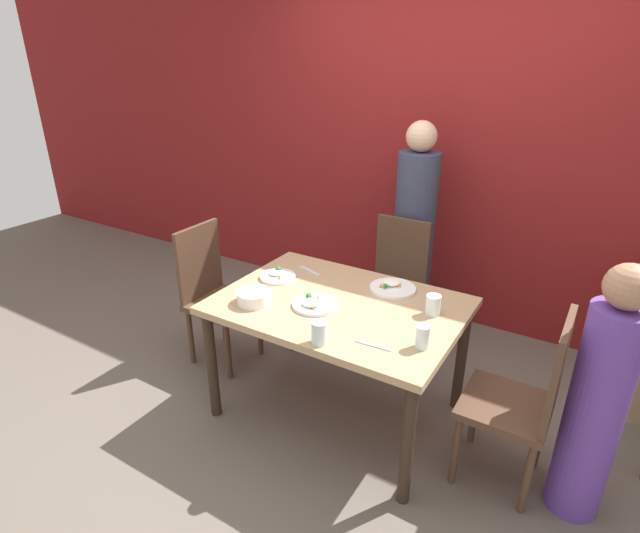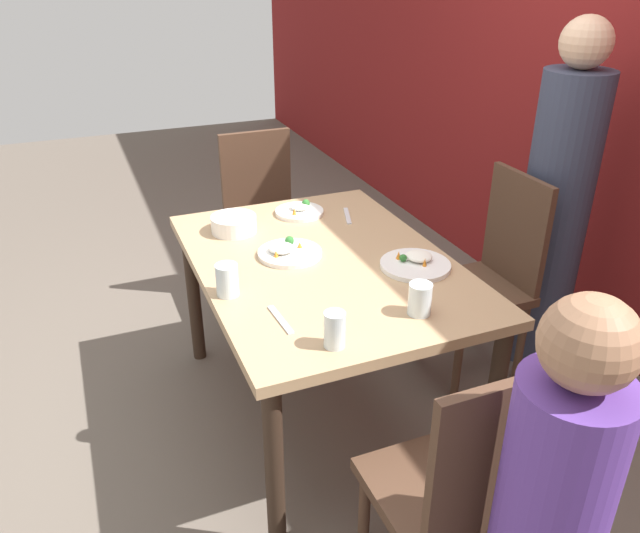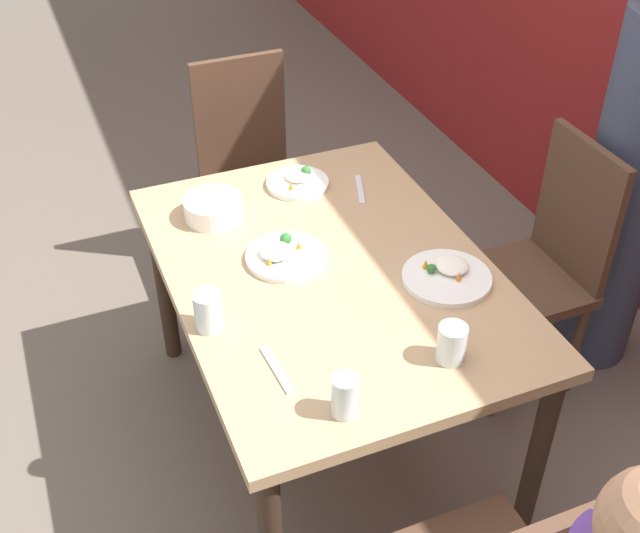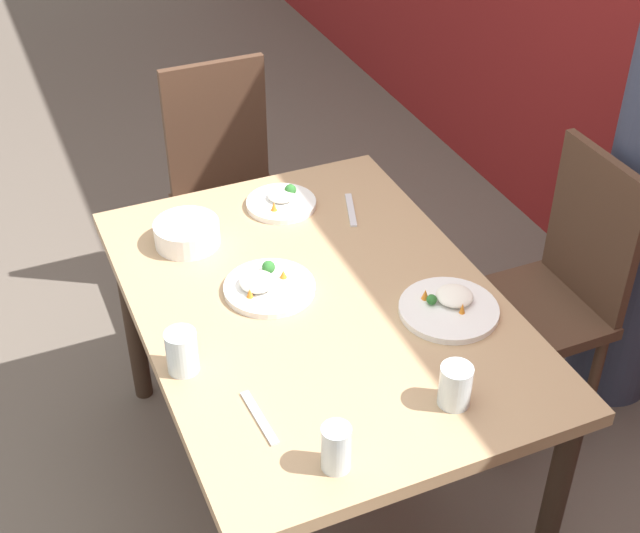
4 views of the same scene
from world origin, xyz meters
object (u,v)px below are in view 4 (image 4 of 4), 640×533
Objects in this scene: plate_rice_adult at (267,286)px; glass_water_tall at (336,448)px; chair_adult_spot at (553,289)px; bowl_curry at (187,233)px.

glass_water_tall is (0.63, -0.08, 0.04)m from plate_rice_adult.
chair_adult_spot is 0.95m from plate_rice_adult.
bowl_curry is 0.33m from plate_rice_adult.
chair_adult_spot is 3.80× the size of plate_rice_adult.
plate_rice_adult is at bearing -94.42° from chair_adult_spot.
bowl_curry is (-0.37, -1.05, 0.26)m from chair_adult_spot.
plate_rice_adult is 0.64m from glass_water_tall.
bowl_curry is 0.76× the size of plate_rice_adult.
chair_adult_spot is at bearing 70.60° from bowl_curry.
plate_rice_adult is (-0.07, -0.92, 0.24)m from chair_adult_spot.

